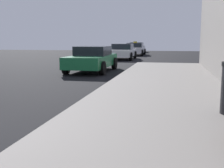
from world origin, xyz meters
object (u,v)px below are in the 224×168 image
Objects in this scene: car_silver at (135,49)px; car_black at (136,47)px; car_green at (92,59)px; car_white at (122,51)px.

car_silver is 1.00× the size of car_black.
car_silver is at bearing -90.57° from car_green.
car_black is (-0.69, 7.07, -0.00)m from car_silver.
car_white is at bearing 88.48° from car_silver.
car_white is 0.96× the size of car_silver.
car_green is 23.18m from car_black.
car_white and car_black have the same top height.
car_silver reaches higher than car_green.
car_green is at bearing 89.43° from car_silver.
car_green and car_white have the same top height.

